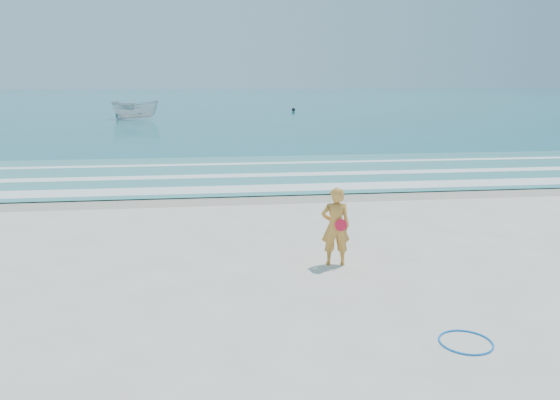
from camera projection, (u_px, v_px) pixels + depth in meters
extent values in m
plane|color=silver|center=(307.00, 293.00, 10.76)|extent=(400.00, 400.00, 0.00)
cube|color=#B2A893|center=(263.00, 197.00, 19.47)|extent=(400.00, 2.40, 0.00)
cube|color=#19727F|center=(218.00, 98.00, 112.38)|extent=(400.00, 190.00, 0.04)
cube|color=#59B7AD|center=(252.00, 172.00, 24.30)|extent=(400.00, 10.00, 0.01)
cube|color=white|center=(260.00, 188.00, 20.72)|extent=(400.00, 1.40, 0.01)
cube|color=white|center=(253.00, 175.00, 23.53)|extent=(400.00, 0.90, 0.01)
cube|color=white|center=(248.00, 164.00, 26.72)|extent=(400.00, 0.60, 0.01)
torus|color=blue|center=(466.00, 342.00, 8.74)|extent=(1.07, 1.07, 0.03)
imported|color=silver|center=(135.00, 110.00, 54.98)|extent=(5.50, 3.60, 1.99)
sphere|color=black|center=(293.00, 110.00, 68.66)|extent=(0.46, 0.46, 0.46)
imported|color=orange|center=(336.00, 226.00, 12.24)|extent=(0.69, 0.48, 1.79)
cylinder|color=#FF1635|center=(341.00, 225.00, 12.06)|extent=(0.27, 0.08, 0.27)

